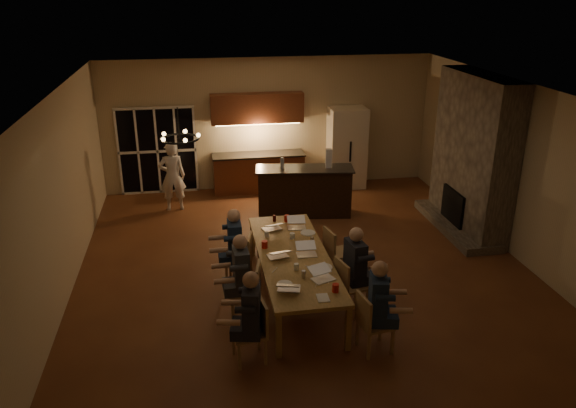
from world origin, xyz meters
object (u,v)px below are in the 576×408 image
Objects in this scene: bar_island at (304,191)px; chair_left_far at (239,259)px; redcup_near at (336,288)px; redcup_mid at (265,244)px; can_silver at (303,274)px; person_right_mid at (355,268)px; plate_near at (324,267)px; chair_right_mid at (352,285)px; standing_person at (172,176)px; person_left_mid at (241,277)px; dining_table at (293,275)px; person_left_far at (235,248)px; person_right_near at (377,306)px; can_cola at (274,218)px; chair_right_near at (376,323)px; plate_left at (285,284)px; laptop_b at (323,273)px; can_right at (312,240)px; chandelier at (179,139)px; mug_back at (267,234)px; plate_far at (308,233)px; bar_bottle at (282,163)px; redcup_far at (287,218)px; chair_left_mid at (245,291)px; laptop_e at (272,223)px; laptop_d at (307,249)px; laptop_c at (278,250)px; mug_mid at (292,236)px; mug_front at (296,267)px; refrigerator at (347,148)px; person_left_near at (252,318)px; bar_blender at (329,158)px; laptop_f at (297,222)px.

bar_island is 2.37× the size of chair_left_far.
redcup_near and redcup_mid have the same top height.
person_right_mid is at bearing 16.87° from can_silver.
plate_near is at bearing 34.38° from can_silver.
chair_right_mid is 0.56× the size of standing_person.
person_left_mid reaches higher than redcup_mid.
person_left_far is at bearing 148.38° from dining_table.
person_right_near reaches higher than can_silver.
redcup_mid is 1.11m from can_cola.
chair_right_near is 1.40m from plate_left.
laptop_b is at bearing 68.74° from person_left_mid.
chandelier is at bearing -169.63° from can_right.
dining_table is 10.20× the size of laptop_b.
redcup_near reaches higher than mug_back.
dining_table is at bearing 18.31° from chair_right_near.
plate_far is 2.72m from bar_bottle.
laptop_b is at bearing -85.74° from redcup_far.
chair_left_mid is at bearing 67.89° from person_right_near.
plate_left is (-1.17, 0.70, 0.07)m from person_right_near.
standing_person is 13.19× the size of can_silver.
chair_right_mid is at bearing -72.31° from plate_far.
dining_table is 1.04m from plate_left.
person_right_near is 2.44m from plate_far.
laptop_e reaches higher than chair_right_near.
chair_left_far is at bearing 175.56° from person_left_mid.
person_left_far reaches higher than bar_bottle.
laptop_d reaches higher than can_right.
bar_island is 6.60× the size of laptop_b.
laptop_c reaches higher than chair_right_near.
dining_table is at bearing 83.58° from laptop_e.
bar_bottle reaches higher than mug_mid.
laptop_e is at bearing 12.02° from chair_right_near.
bar_island is at bearing 70.05° from redcup_far.
laptop_d reaches higher than mug_front.
can_right reaches higher than dining_table.
refrigerator reaches higher than mug_back.
person_left_near reaches higher than mug_mid.
chair_right_mid is 2.17× the size of bar_blender.
laptop_d is (-0.65, 1.59, 0.42)m from chair_right_near.
laptop_e is 1.23× the size of plate_far.
person_left_mid reaches higher than chair_right_near.
mug_front reaches higher than plate_left.
laptop_f is 2.46m from bar_bottle.
chair_right_mid is 7.42× the size of can_cola.
can_cola is 0.45× the size of plate_near.
standing_person is at bearing 108.30° from plate_left.
redcup_far is (1.00, 1.81, 0.12)m from person_left_mid.
redcup_near is at bearing -106.66° from refrigerator.
person_left_far is (-0.04, 2.17, 0.00)m from person_left_near.
plate_near is at bearing -13.68° from chandelier.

